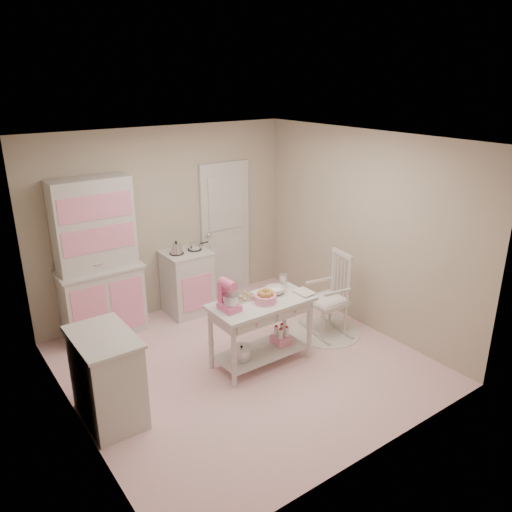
{
  "coord_description": "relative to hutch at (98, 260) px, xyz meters",
  "views": [
    {
      "loc": [
        -2.87,
        -4.24,
        3.22
      ],
      "look_at": [
        0.47,
        0.41,
        1.14
      ],
      "focal_mm": 35.0,
      "sensor_mm": 36.0,
      "label": 1
    }
  ],
  "objects": [
    {
      "name": "room_shell",
      "position": [
        1.07,
        -1.66,
        0.61
      ],
      "size": [
        3.84,
        3.84,
        2.62
      ],
      "color": "pink",
      "rests_on": "ground"
    },
    {
      "name": "work_table",
      "position": [
        1.25,
        -1.75,
        -0.64
      ],
      "size": [
        1.2,
        0.6,
        0.8
      ],
      "primitive_type": "cube",
      "color": "silver",
      "rests_on": "ground"
    },
    {
      "name": "metal_pitcher",
      "position": [
        1.69,
        -1.59,
        -0.16
      ],
      "size": [
        0.1,
        0.1,
        0.17
      ],
      "primitive_type": "cylinder",
      "color": "silver",
      "rests_on": "work_table"
    },
    {
      "name": "door",
      "position": [
        2.02,
        0.21,
        -0.02
      ],
      "size": [
        0.82,
        0.05,
        2.04
      ],
      "primitive_type": "cube",
      "color": "silver",
      "rests_on": "ground"
    },
    {
      "name": "recipe_book",
      "position": [
        1.7,
        -1.87,
        -0.23
      ],
      "size": [
        0.18,
        0.24,
        0.02
      ],
      "primitive_type": "imported",
      "rotation": [
        0.0,
        0.0,
        0.01
      ],
      "color": "silver",
      "rests_on": "work_table"
    },
    {
      "name": "lace_rug",
      "position": [
        2.39,
        -1.65,
        -1.03
      ],
      "size": [
        0.92,
        0.92,
        0.01
      ],
      "primitive_type": "cylinder",
      "color": "white",
      "rests_on": "ground"
    },
    {
      "name": "stand_mixer",
      "position": [
        0.83,
        -1.73,
        -0.07
      ],
      "size": [
        0.22,
        0.3,
        0.34
      ],
      "primitive_type": "cube",
      "rotation": [
        0.0,
        0.0,
        0.09
      ],
      "color": "pink",
      "rests_on": "work_table"
    },
    {
      "name": "base_cabinet",
      "position": [
        -0.56,
        -1.7,
        -0.58
      ],
      "size": [
        0.54,
        0.84,
        0.92
      ],
      "primitive_type": "cube",
      "color": "silver",
      "rests_on": "ground"
    },
    {
      "name": "mixing_bowl",
      "position": [
        1.51,
        -1.67,
        -0.2
      ],
      "size": [
        0.24,
        0.24,
        0.07
      ],
      "primitive_type": "imported",
      "color": "silver",
      "rests_on": "work_table"
    },
    {
      "name": "rocking_chair",
      "position": [
        2.39,
        -1.65,
        -0.49
      ],
      "size": [
        0.58,
        0.78,
        1.1
      ],
      "primitive_type": "cube",
      "rotation": [
        0.0,
        0.0,
        -0.15
      ],
      "color": "silver",
      "rests_on": "ground"
    },
    {
      "name": "hutch",
      "position": [
        0.0,
        0.0,
        0.0
      ],
      "size": [
        1.06,
        0.5,
        2.08
      ],
      "primitive_type": "cube",
      "color": "silver",
      "rests_on": "ground"
    },
    {
      "name": "bread_basket",
      "position": [
        1.27,
        -1.8,
        -0.19
      ],
      "size": [
        0.25,
        0.25,
        0.09
      ],
      "primitive_type": "cylinder",
      "color": "pink",
      "rests_on": "work_table"
    },
    {
      "name": "cookie_tray",
      "position": [
        1.1,
        -1.57,
        -0.23
      ],
      "size": [
        0.34,
        0.24,
        0.02
      ],
      "primitive_type": "cube",
      "color": "silver",
      "rests_on": "work_table"
    },
    {
      "name": "stove",
      "position": [
        1.2,
        -0.05,
        -0.58
      ],
      "size": [
        0.62,
        0.57,
        0.92
      ],
      "primitive_type": "cube",
      "color": "silver",
      "rests_on": "ground"
    }
  ]
}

